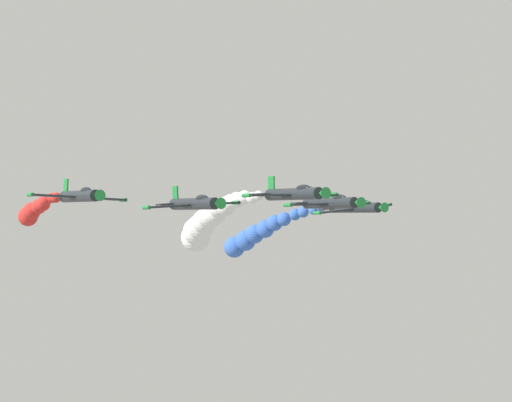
{
  "coord_description": "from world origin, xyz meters",
  "views": [
    {
      "loc": [
        50.91,
        94.98,
        120.31
      ],
      "look_at": [
        0.0,
        0.0,
        121.69
      ],
      "focal_mm": 77.42,
      "sensor_mm": 36.0,
      "label": 1
    }
  ],
  "objects_px": {
    "airplane_left_outer": "(356,207)",
    "airplane_right_outer": "(80,196)",
    "airplane_lead": "(294,194)",
    "airplane_left_inner": "(331,203)",
    "airplane_right_inner": "(195,204)"
  },
  "relations": [
    {
      "from": "airplane_left_inner",
      "to": "airplane_right_inner",
      "type": "relative_size",
      "value": 1.0
    },
    {
      "from": "airplane_right_inner",
      "to": "airplane_left_inner",
      "type": "bearing_deg",
      "value": -177.93
    },
    {
      "from": "airplane_left_outer",
      "to": "airplane_right_inner",
      "type": "bearing_deg",
      "value": 18.84
    },
    {
      "from": "airplane_lead",
      "to": "airplane_left_inner",
      "type": "distance_m",
      "value": 10.4
    },
    {
      "from": "airplane_left_outer",
      "to": "airplane_right_outer",
      "type": "distance_m",
      "value": 32.04
    },
    {
      "from": "airplane_right_inner",
      "to": "airplane_left_outer",
      "type": "xyz_separation_m",
      "value": [
        -23.07,
        -7.87,
        -0.24
      ]
    },
    {
      "from": "airplane_lead",
      "to": "airplane_left_inner",
      "type": "bearing_deg",
      "value": -140.81
    },
    {
      "from": "airplane_lead",
      "to": "airplane_right_inner",
      "type": "xyz_separation_m",
      "value": [
        7.22,
        -6.0,
        -0.88
      ]
    },
    {
      "from": "airplane_right_inner",
      "to": "airplane_right_outer",
      "type": "height_order",
      "value": "airplane_right_outer"
    },
    {
      "from": "airplane_right_inner",
      "to": "airplane_right_outer",
      "type": "xyz_separation_m",
      "value": [
        8.93,
        -6.51,
        0.74
      ]
    },
    {
      "from": "airplane_lead",
      "to": "airplane_right_inner",
      "type": "bearing_deg",
      "value": -39.73
    },
    {
      "from": "airplane_lead",
      "to": "airplane_left_inner",
      "type": "relative_size",
      "value": 1.0
    },
    {
      "from": "airplane_right_inner",
      "to": "airplane_left_outer",
      "type": "height_order",
      "value": "airplane_right_inner"
    },
    {
      "from": "airplane_left_outer",
      "to": "airplane_lead",
      "type": "bearing_deg",
      "value": 41.2
    },
    {
      "from": "airplane_lead",
      "to": "airplane_left_inner",
      "type": "xyz_separation_m",
      "value": [
        -8.04,
        -6.55,
        -0.72
      ]
    }
  ]
}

